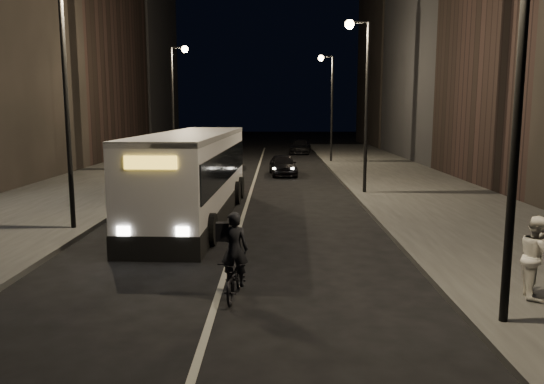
{
  "coord_description": "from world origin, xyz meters",
  "views": [
    {
      "loc": [
        1.3,
        -13.57,
        4.1
      ],
      "look_at": [
        1.16,
        3.27,
        1.5
      ],
      "focal_mm": 35.0,
      "sensor_mm": 36.0,
      "label": 1
    }
  ],
  "objects_px": {
    "streetlight_right_far": "(329,94)",
    "car_far": "(300,147)",
    "streetlight_left_far": "(176,91)",
    "streetlight_right_near": "(507,37)",
    "streetlight_left_near": "(73,71)",
    "streetlight_right_mid": "(362,83)",
    "car_mid": "(226,159)",
    "city_bus": "(194,172)",
    "cyclist_on_bicycle": "(235,269)",
    "pedestrian_woman": "(537,257)",
    "car_near": "(283,165)"
  },
  "relations": [
    {
      "from": "car_near",
      "to": "streetlight_left_far",
      "type": "bearing_deg",
      "value": 159.46
    },
    {
      "from": "streetlight_left_near",
      "to": "cyclist_on_bicycle",
      "type": "relative_size",
      "value": 4.12
    },
    {
      "from": "car_far",
      "to": "streetlight_right_mid",
      "type": "bearing_deg",
      "value": -79.36
    },
    {
      "from": "streetlight_right_near",
      "to": "streetlight_left_near",
      "type": "height_order",
      "value": "same"
    },
    {
      "from": "city_bus",
      "to": "car_mid",
      "type": "height_order",
      "value": "city_bus"
    },
    {
      "from": "car_near",
      "to": "car_mid",
      "type": "distance_m",
      "value": 5.18
    },
    {
      "from": "streetlight_left_near",
      "to": "car_mid",
      "type": "xyz_separation_m",
      "value": [
        3.1,
        19.37,
        -4.66
      ]
    },
    {
      "from": "streetlight_left_near",
      "to": "pedestrian_woman",
      "type": "relative_size",
      "value": 4.62
    },
    {
      "from": "streetlight_right_near",
      "to": "car_far",
      "type": "distance_m",
      "value": 41.54
    },
    {
      "from": "car_near",
      "to": "car_mid",
      "type": "bearing_deg",
      "value": 134.8
    },
    {
      "from": "streetlight_left_near",
      "to": "streetlight_left_far",
      "type": "height_order",
      "value": "same"
    },
    {
      "from": "city_bus",
      "to": "car_near",
      "type": "height_order",
      "value": "city_bus"
    },
    {
      "from": "city_bus",
      "to": "cyclist_on_bicycle",
      "type": "xyz_separation_m",
      "value": [
        2.25,
        -8.87,
        -1.13
      ]
    },
    {
      "from": "streetlight_right_mid",
      "to": "streetlight_left_far",
      "type": "bearing_deg",
      "value": 136.84
    },
    {
      "from": "streetlight_right_far",
      "to": "cyclist_on_bicycle",
      "type": "height_order",
      "value": "streetlight_right_far"
    },
    {
      "from": "streetlight_right_near",
      "to": "car_mid",
      "type": "relative_size",
      "value": 1.9
    },
    {
      "from": "streetlight_right_mid",
      "to": "pedestrian_woman",
      "type": "relative_size",
      "value": 4.62
    },
    {
      "from": "streetlight_right_near",
      "to": "city_bus",
      "type": "bearing_deg",
      "value": 124.39
    },
    {
      "from": "streetlight_left_far",
      "to": "car_near",
      "type": "bearing_deg",
      "value": -15.68
    },
    {
      "from": "streetlight_left_near",
      "to": "car_far",
      "type": "xyz_separation_m",
      "value": [
        8.93,
        33.23,
        -4.7
      ]
    },
    {
      "from": "streetlight_right_far",
      "to": "car_near",
      "type": "distance_m",
      "value": 9.94
    },
    {
      "from": "streetlight_right_far",
      "to": "streetlight_left_near",
      "type": "relative_size",
      "value": 1.0
    },
    {
      "from": "car_near",
      "to": "car_mid",
      "type": "height_order",
      "value": "car_mid"
    },
    {
      "from": "streetlight_right_mid",
      "to": "pedestrian_woman",
      "type": "height_order",
      "value": "streetlight_right_mid"
    },
    {
      "from": "streetlight_left_near",
      "to": "car_near",
      "type": "height_order",
      "value": "streetlight_left_near"
    },
    {
      "from": "streetlight_left_far",
      "to": "city_bus",
      "type": "xyz_separation_m",
      "value": [
        3.49,
        -15.51,
        -3.58
      ]
    },
    {
      "from": "streetlight_right_near",
      "to": "city_bus",
      "type": "relative_size",
      "value": 0.66
    },
    {
      "from": "cyclist_on_bicycle",
      "to": "streetlight_left_near",
      "type": "bearing_deg",
      "value": 137.62
    },
    {
      "from": "streetlight_right_near",
      "to": "car_near",
      "type": "height_order",
      "value": "streetlight_right_near"
    },
    {
      "from": "streetlight_left_near",
      "to": "streetlight_right_mid",
      "type": "bearing_deg",
      "value": 36.88
    },
    {
      "from": "streetlight_right_far",
      "to": "streetlight_left_near",
      "type": "height_order",
      "value": "same"
    },
    {
      "from": "car_mid",
      "to": "car_far",
      "type": "distance_m",
      "value": 15.04
    },
    {
      "from": "streetlight_right_far",
      "to": "car_far",
      "type": "xyz_separation_m",
      "value": [
        -1.73,
        9.23,
        -4.7
      ]
    },
    {
      "from": "streetlight_right_mid",
      "to": "city_bus",
      "type": "xyz_separation_m",
      "value": [
        -7.18,
        -5.51,
        -3.58
      ]
    },
    {
      "from": "streetlight_right_far",
      "to": "streetlight_left_far",
      "type": "relative_size",
      "value": 1.0
    },
    {
      "from": "city_bus",
      "to": "pedestrian_woman",
      "type": "bearing_deg",
      "value": -44.84
    },
    {
      "from": "city_bus",
      "to": "streetlight_right_far",
      "type": "bearing_deg",
      "value": 73.41
    },
    {
      "from": "car_mid",
      "to": "city_bus",
      "type": "bearing_deg",
      "value": 94.03
    },
    {
      "from": "streetlight_left_far",
      "to": "streetlight_left_near",
      "type": "bearing_deg",
      "value": -90.0
    },
    {
      "from": "car_far",
      "to": "pedestrian_woman",
      "type": "bearing_deg",
      "value": -78.7
    },
    {
      "from": "streetlight_right_mid",
      "to": "car_near",
      "type": "relative_size",
      "value": 2.06
    },
    {
      "from": "streetlight_right_mid",
      "to": "streetlight_left_near",
      "type": "height_order",
      "value": "same"
    },
    {
      "from": "streetlight_right_near",
      "to": "car_far",
      "type": "bearing_deg",
      "value": 92.41
    },
    {
      "from": "streetlight_right_mid",
      "to": "car_mid",
      "type": "relative_size",
      "value": 1.9
    },
    {
      "from": "streetlight_right_far",
      "to": "car_near",
      "type": "relative_size",
      "value": 2.06
    },
    {
      "from": "pedestrian_woman",
      "to": "car_mid",
      "type": "distance_m",
      "value": 27.59
    },
    {
      "from": "streetlight_left_near",
      "to": "streetlight_left_far",
      "type": "distance_m",
      "value": 18.0
    },
    {
      "from": "car_far",
      "to": "streetlight_left_near",
      "type": "bearing_deg",
      "value": -98.33
    },
    {
      "from": "streetlight_left_near",
      "to": "car_near",
      "type": "relative_size",
      "value": 2.06
    },
    {
      "from": "streetlight_right_mid",
      "to": "car_far",
      "type": "xyz_separation_m",
      "value": [
        -1.73,
        25.23,
        -4.7
      ]
    }
  ]
}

